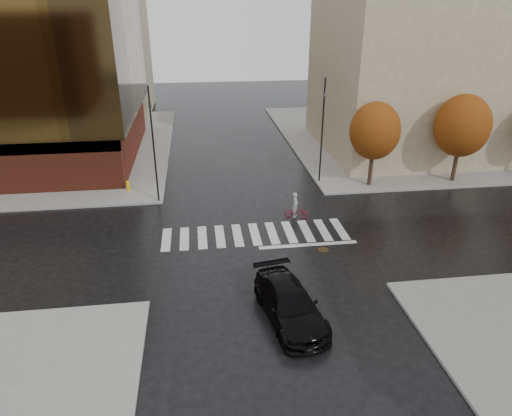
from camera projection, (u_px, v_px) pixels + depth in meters
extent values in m
plane|color=black|center=(256.00, 238.00, 28.23)|extent=(120.00, 120.00, 0.00)
cube|color=gray|center=(16.00, 150.00, 44.63)|extent=(30.00, 30.00, 0.15)
cube|color=gray|center=(422.00, 135.00, 49.65)|extent=(30.00, 30.00, 0.15)
cube|color=silver|center=(255.00, 234.00, 28.68)|extent=(12.00, 3.00, 0.01)
cube|color=gray|center=(415.00, 51.00, 41.80)|extent=(16.00, 16.00, 18.00)
cube|color=gray|center=(86.00, 30.00, 55.48)|extent=(14.00, 12.00, 20.00)
cylinder|color=#2F2015|center=(371.00, 168.00, 35.46)|extent=(0.32, 0.32, 2.80)
ellipsoid|color=#99360E|center=(375.00, 131.00, 34.25)|extent=(3.80, 3.80, 4.37)
cylinder|color=#2F2015|center=(455.00, 164.00, 36.30)|extent=(0.32, 0.32, 2.80)
ellipsoid|color=#99360E|center=(462.00, 126.00, 35.02)|extent=(4.20, 4.20, 4.83)
imported|color=black|center=(290.00, 304.00, 20.78)|extent=(3.14, 5.80, 1.60)
imported|color=maroon|center=(296.00, 212.00, 30.68)|extent=(1.71, 1.04, 0.85)
imported|color=#979B9F|center=(295.00, 205.00, 30.44)|extent=(0.59, 0.72, 1.72)
cylinder|color=black|center=(154.00, 146.00, 31.46)|extent=(0.12, 0.12, 8.21)
imported|color=black|center=(149.00, 103.00, 30.23)|extent=(0.25, 0.23, 1.03)
cylinder|color=black|center=(322.00, 131.00, 35.11)|extent=(0.12, 0.12, 8.11)
imported|color=black|center=(325.00, 93.00, 33.89)|extent=(0.18, 0.22, 1.01)
cylinder|color=#DDB90D|center=(128.00, 187.00, 34.73)|extent=(0.27, 0.27, 0.67)
sphere|color=#DDB90D|center=(128.00, 182.00, 34.59)|extent=(0.29, 0.29, 0.29)
cylinder|color=#483519|center=(323.00, 250.00, 26.87)|extent=(0.71, 0.71, 0.01)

